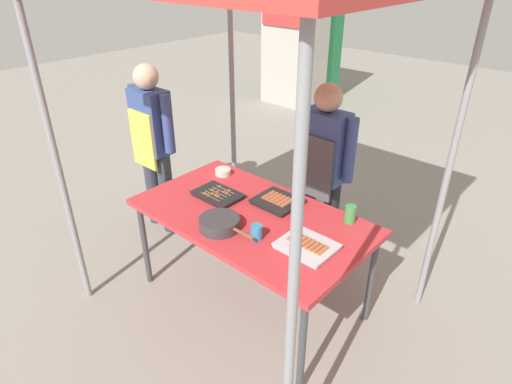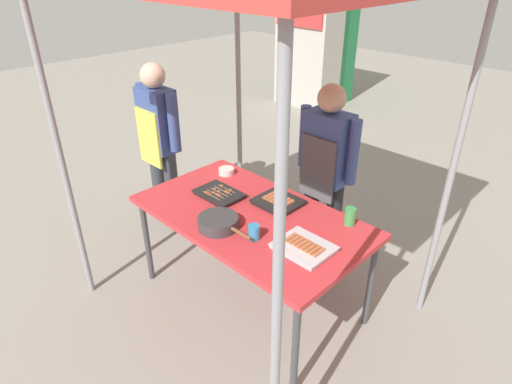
{
  "view_description": "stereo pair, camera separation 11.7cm",
  "coord_description": "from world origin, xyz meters",
  "px_view_note": "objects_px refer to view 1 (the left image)",
  "views": [
    {
      "loc": [
        1.68,
        -1.83,
        2.3
      ],
      "look_at": [
        0.0,
        0.05,
        0.9
      ],
      "focal_mm": 30.46,
      "sensor_mm": 36.0,
      "label": 1
    },
    {
      "loc": [
        1.77,
        -1.75,
        2.3
      ],
      "look_at": [
        0.0,
        0.05,
        0.9
      ],
      "focal_mm": 30.46,
      "sensor_mm": 36.0,
      "label": 2
    }
  ],
  "objects_px": {
    "cooking_wok": "(220,223)",
    "tray_pork_links": "(307,246)",
    "condiment_bowl": "(223,172)",
    "neighbor_stall_left": "(294,48)",
    "drink_cup_near_edge": "(256,232)",
    "drink_cup_by_wok": "(350,214)",
    "customer_nearby": "(153,138)",
    "tray_grilled_sausages": "(277,201)",
    "neighbor_stall_right": "(307,39)",
    "stall_table": "(251,221)",
    "vendor_woman": "(323,164)",
    "tray_meat_skewers": "(218,195)"
  },
  "relations": [
    {
      "from": "tray_grilled_sausages",
      "to": "drink_cup_near_edge",
      "type": "bearing_deg",
      "value": -67.28
    },
    {
      "from": "tray_meat_skewers",
      "to": "customer_nearby",
      "type": "distance_m",
      "value": 1.0
    },
    {
      "from": "stall_table",
      "to": "drink_cup_by_wok",
      "type": "bearing_deg",
      "value": 33.67
    },
    {
      "from": "drink_cup_by_wok",
      "to": "customer_nearby",
      "type": "height_order",
      "value": "customer_nearby"
    },
    {
      "from": "customer_nearby",
      "to": "tray_meat_skewers",
      "type": "bearing_deg",
      "value": -9.91
    },
    {
      "from": "neighbor_stall_right",
      "to": "customer_nearby",
      "type": "bearing_deg",
      "value": -71.13
    },
    {
      "from": "condiment_bowl",
      "to": "neighbor_stall_left",
      "type": "relative_size",
      "value": 0.07
    },
    {
      "from": "stall_table",
      "to": "customer_nearby",
      "type": "relative_size",
      "value": 1.05
    },
    {
      "from": "condiment_bowl",
      "to": "neighbor_stall_right",
      "type": "relative_size",
      "value": 0.06
    },
    {
      "from": "stall_table",
      "to": "cooking_wok",
      "type": "height_order",
      "value": "cooking_wok"
    },
    {
      "from": "cooking_wok",
      "to": "condiment_bowl",
      "type": "relative_size",
      "value": 3.41
    },
    {
      "from": "condiment_bowl",
      "to": "vendor_woman",
      "type": "distance_m",
      "value": 0.78
    },
    {
      "from": "neighbor_stall_left",
      "to": "customer_nearby",
      "type": "bearing_deg",
      "value": -69.67
    },
    {
      "from": "tray_meat_skewers",
      "to": "customer_nearby",
      "type": "bearing_deg",
      "value": 170.09
    },
    {
      "from": "cooking_wok",
      "to": "customer_nearby",
      "type": "height_order",
      "value": "customer_nearby"
    },
    {
      "from": "drink_cup_by_wok",
      "to": "neighbor_stall_right",
      "type": "xyz_separation_m",
      "value": [
        -3.3,
        4.03,
        0.21
      ]
    },
    {
      "from": "customer_nearby",
      "to": "neighbor_stall_left",
      "type": "distance_m",
      "value": 4.12
    },
    {
      "from": "tray_pork_links",
      "to": "neighbor_stall_right",
      "type": "relative_size",
      "value": 0.16
    },
    {
      "from": "neighbor_stall_right",
      "to": "cooking_wok",
      "type": "bearing_deg",
      "value": -59.67
    },
    {
      "from": "tray_meat_skewers",
      "to": "vendor_woman",
      "type": "relative_size",
      "value": 0.23
    },
    {
      "from": "stall_table",
      "to": "neighbor_stall_left",
      "type": "distance_m",
      "value": 4.9
    },
    {
      "from": "stall_table",
      "to": "drink_cup_near_edge",
      "type": "xyz_separation_m",
      "value": [
        0.22,
        -0.19,
        0.1
      ]
    },
    {
      "from": "cooking_wok",
      "to": "tray_meat_skewers",
      "type": "bearing_deg",
      "value": 138.26
    },
    {
      "from": "cooking_wok",
      "to": "neighbor_stall_left",
      "type": "height_order",
      "value": "neighbor_stall_left"
    },
    {
      "from": "stall_table",
      "to": "vendor_woman",
      "type": "relative_size",
      "value": 1.06
    },
    {
      "from": "stall_table",
      "to": "tray_meat_skewers",
      "type": "height_order",
      "value": "tray_meat_skewers"
    },
    {
      "from": "tray_meat_skewers",
      "to": "tray_grilled_sausages",
      "type": "bearing_deg",
      "value": 29.21
    },
    {
      "from": "condiment_bowl",
      "to": "neighbor_stall_left",
      "type": "height_order",
      "value": "neighbor_stall_left"
    },
    {
      "from": "drink_cup_near_edge",
      "to": "customer_nearby",
      "type": "relative_size",
      "value": 0.06
    },
    {
      "from": "drink_cup_near_edge",
      "to": "neighbor_stall_left",
      "type": "relative_size",
      "value": 0.05
    },
    {
      "from": "tray_grilled_sausages",
      "to": "neighbor_stall_right",
      "type": "distance_m",
      "value": 5.02
    },
    {
      "from": "customer_nearby",
      "to": "drink_cup_by_wok",
      "type": "bearing_deg",
      "value": 5.44
    },
    {
      "from": "vendor_woman",
      "to": "tray_meat_skewers",
      "type": "bearing_deg",
      "value": 60.56
    },
    {
      "from": "neighbor_stall_left",
      "to": "stall_table",
      "type": "bearing_deg",
      "value": -55.85
    },
    {
      "from": "drink_cup_near_edge",
      "to": "drink_cup_by_wok",
      "type": "xyz_separation_m",
      "value": [
        0.33,
        0.55,
        0.01
      ]
    },
    {
      "from": "stall_table",
      "to": "neighbor_stall_right",
      "type": "distance_m",
      "value": 5.19
    },
    {
      "from": "neighbor_stall_right",
      "to": "vendor_woman",
      "type": "bearing_deg",
      "value": -52.38
    },
    {
      "from": "vendor_woman",
      "to": "customer_nearby",
      "type": "xyz_separation_m",
      "value": [
        -1.38,
        -0.55,
        0.01
      ]
    },
    {
      "from": "drink_cup_by_wok",
      "to": "customer_nearby",
      "type": "xyz_separation_m",
      "value": [
        -1.86,
        -0.18,
        0.09
      ]
    },
    {
      "from": "customer_nearby",
      "to": "neighbor_stall_right",
      "type": "relative_size",
      "value": 0.75
    },
    {
      "from": "drink_cup_near_edge",
      "to": "vendor_woman",
      "type": "distance_m",
      "value": 0.94
    },
    {
      "from": "tray_grilled_sausages",
      "to": "cooking_wok",
      "type": "xyz_separation_m",
      "value": [
        -0.08,
        -0.49,
        0.02
      ]
    },
    {
      "from": "stall_table",
      "to": "tray_pork_links",
      "type": "height_order",
      "value": "tray_pork_links"
    },
    {
      "from": "tray_meat_skewers",
      "to": "condiment_bowl",
      "type": "bearing_deg",
      "value": 129.48
    },
    {
      "from": "cooking_wok",
      "to": "tray_pork_links",
      "type": "bearing_deg",
      "value": 19.94
    },
    {
      "from": "stall_table",
      "to": "tray_grilled_sausages",
      "type": "distance_m",
      "value": 0.24
    },
    {
      "from": "drink_cup_by_wok",
      "to": "customer_nearby",
      "type": "bearing_deg",
      "value": -174.56
    },
    {
      "from": "stall_table",
      "to": "tray_meat_skewers",
      "type": "distance_m",
      "value": 0.35
    },
    {
      "from": "vendor_woman",
      "to": "cooking_wok",
      "type": "bearing_deg",
      "value": 84.24
    },
    {
      "from": "condiment_bowl",
      "to": "customer_nearby",
      "type": "xyz_separation_m",
      "value": [
        -0.75,
        -0.11,
        0.12
      ]
    }
  ]
}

